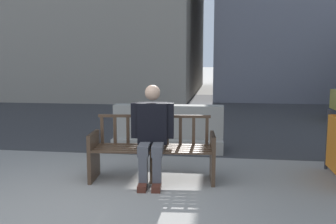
{
  "coord_description": "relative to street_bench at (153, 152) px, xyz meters",
  "views": [
    {
      "loc": [
        1.67,
        -3.57,
        1.63
      ],
      "look_at": [
        0.75,
        2.85,
        0.75
      ],
      "focal_mm": 40.0,
      "sensor_mm": 36.0,
      "label": 1
    }
  ],
  "objects": [
    {
      "name": "ground_plane",
      "position": [
        -0.75,
        -1.38,
        -0.4
      ],
      "size": [
        200.0,
        200.0,
        0.0
      ],
      "primitive_type": "plane",
      "color": "gray"
    },
    {
      "name": "jersey_barrier_centre",
      "position": [
        -0.03,
        1.76,
        -0.06
      ],
      "size": [
        2.02,
        0.73,
        0.84
      ],
      "color": "gray",
      "rests_on": "ground"
    },
    {
      "name": "street_bench",
      "position": [
        0.0,
        0.0,
        0.0
      ],
      "size": [
        1.73,
        0.66,
        0.88
      ],
      "color": "#473323",
      "rests_on": "ground"
    },
    {
      "name": "seated_person",
      "position": [
        0.0,
        -0.06,
        0.29
      ],
      "size": [
        0.59,
        0.75,
        1.31
      ],
      "color": "black",
      "rests_on": "ground"
    },
    {
      "name": "street_asphalt",
      "position": [
        -0.75,
        7.32,
        -0.39
      ],
      "size": [
        120.0,
        12.0,
        0.01
      ],
      "primitive_type": "cube",
      "color": "#333335",
      "rests_on": "ground"
    }
  ]
}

